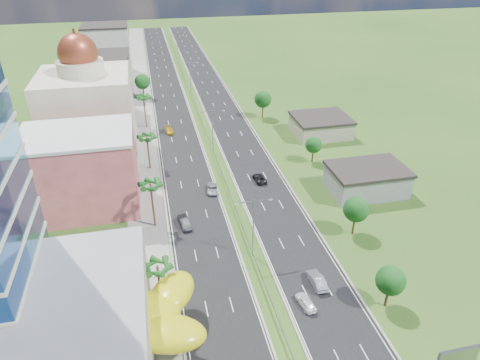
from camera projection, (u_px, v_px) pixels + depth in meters
ground at (269, 298)px, 63.07m from camera, size 500.00×500.00×0.00m
road_left at (170, 102)px, 137.86m from camera, size 11.00×260.00×0.04m
road_right at (216, 98)px, 140.70m from camera, size 11.00×260.00×0.04m
sidewalk_left at (140, 104)px, 136.04m from camera, size 7.00×260.00×0.12m
median_guardrail at (201, 118)px, 123.73m from camera, size 0.10×216.06×0.76m
streetlight_median_b at (253, 222)px, 68.18m from camera, size 6.04×0.25×11.00m
streetlight_median_c at (212, 127)px, 102.06m from camera, size 6.04×0.25×11.00m
streetlight_median_d at (190, 75)px, 140.17m from camera, size 6.04×0.25×11.00m
streetlight_median_e at (177, 45)px, 178.28m from camera, size 6.04×0.25×11.00m
mall_podium at (18, 346)px, 49.20m from camera, size 30.00×24.00×11.00m
lime_canopy at (125, 318)px, 53.41m from camera, size 18.00×15.00×7.40m
pink_shophouse at (82, 172)px, 81.15m from camera, size 20.00×15.00×15.00m
domed_building at (89, 111)px, 98.71m from camera, size 20.00×20.00×28.70m
midrise_grey at (102, 91)px, 121.74m from camera, size 16.00×15.00×16.00m
midrise_beige at (106, 75)px, 141.12m from camera, size 16.00×15.00×13.00m
midrise_white at (108, 51)px, 159.35m from camera, size 16.00×15.00×18.00m
billboard at (457, 359)px, 48.84m from camera, size 5.20×0.35×6.20m
shed_near at (366, 181)px, 88.29m from camera, size 15.00×10.00×5.00m
shed_far at (321, 126)px, 114.23m from camera, size 14.00×12.00×4.40m
palm_tree_b at (158, 268)px, 58.32m from camera, size 3.60×3.60×8.10m
palm_tree_c at (151, 186)px, 74.54m from camera, size 3.60×3.60×9.60m
palm_tree_d at (147, 138)px, 94.50m from camera, size 3.60×3.60×8.60m
palm_tree_e at (143, 99)px, 115.29m from camera, size 3.60×3.60×9.40m
leafy_tree_lfar at (142, 82)px, 137.82m from camera, size 4.90×4.90×8.05m
leafy_tree_ra at (391, 281)px, 59.49m from camera, size 4.20×4.20×6.90m
leafy_tree_rb at (356, 209)px, 74.25m from camera, size 4.55×4.55×7.47m
leafy_tree_rc at (314, 145)px, 98.93m from camera, size 3.85×3.85×6.33m
leafy_tree_rd at (263, 99)px, 122.98m from camera, size 4.90×4.90×8.05m
car_dark_left at (184, 222)px, 78.34m from camera, size 2.42×5.02×1.59m
car_silver_mid_left at (212, 189)px, 88.99m from camera, size 2.75×4.88×1.29m
car_yellow_far_left at (169, 130)px, 115.69m from camera, size 2.42×4.86×1.36m
car_white_near_right at (306, 302)px, 61.45m from camera, size 2.36×4.38×1.41m
car_silver_right at (317, 280)px, 65.16m from camera, size 1.92×5.04×1.64m
car_dark_far_right at (259, 178)px, 92.91m from camera, size 2.52×4.83×1.30m
motorcycle at (187, 320)px, 58.63m from camera, size 0.80×2.20×1.38m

